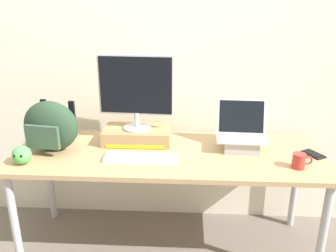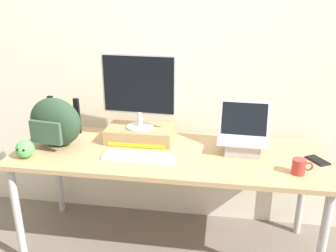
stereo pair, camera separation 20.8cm
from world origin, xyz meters
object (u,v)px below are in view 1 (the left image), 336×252
at_px(messenger_backpack, 51,126).
at_px(toner_box_yellow, 137,135).
at_px(coffee_mug, 299,161).
at_px(external_keyboard, 140,158).
at_px(plush_toy, 22,155).
at_px(desktop_monitor, 136,90).
at_px(open_laptop, 241,139).
at_px(cell_phone, 313,154).

bearing_deg(messenger_backpack, toner_box_yellow, 25.62).
bearing_deg(coffee_mug, external_keyboard, 176.37).
distance_m(toner_box_yellow, external_keyboard, 0.29).
height_order(external_keyboard, plush_toy, plush_toy).
bearing_deg(desktop_monitor, messenger_backpack, -159.29).
bearing_deg(open_laptop, cell_phone, -7.13).
bearing_deg(toner_box_yellow, coffee_mug, -18.76).
bearing_deg(cell_phone, external_keyboard, 156.21).
bearing_deg(external_keyboard, toner_box_yellow, 101.96).
distance_m(toner_box_yellow, coffee_mug, 1.06).
bearing_deg(external_keyboard, open_laptop, 18.20).
relative_size(toner_box_yellow, coffee_mug, 3.85).
height_order(open_laptop, messenger_backpack, messenger_backpack).
bearing_deg(open_laptop, toner_box_yellow, 176.10).
xyz_separation_m(open_laptop, external_keyboard, (-0.64, -0.20, -0.06)).
relative_size(toner_box_yellow, messenger_backpack, 1.17).
height_order(messenger_backpack, coffee_mug, messenger_backpack).
height_order(desktop_monitor, plush_toy, desktop_monitor).
bearing_deg(messenger_backpack, plush_toy, -109.06).
bearing_deg(plush_toy, messenger_backpack, 62.47).
height_order(coffee_mug, cell_phone, coffee_mug).
bearing_deg(toner_box_yellow, messenger_backpack, -162.84).
height_order(messenger_backpack, plush_toy, messenger_backpack).
xyz_separation_m(toner_box_yellow, cell_phone, (1.15, -0.15, -0.04)).
xyz_separation_m(messenger_backpack, plush_toy, (-0.11, -0.21, -0.11)).
distance_m(coffee_mug, cell_phone, 0.24).
bearing_deg(desktop_monitor, open_laptop, -2.55).
bearing_deg(open_laptop, plush_toy, -164.95).
relative_size(desktop_monitor, messenger_backpack, 1.29).
xyz_separation_m(cell_phone, plush_toy, (-1.79, -0.23, 0.05)).
xyz_separation_m(open_laptop, coffee_mug, (0.31, -0.26, -0.02)).
relative_size(cell_phone, plush_toy, 1.42).
bearing_deg(plush_toy, external_keyboard, 7.90).
height_order(toner_box_yellow, desktop_monitor, desktop_monitor).
xyz_separation_m(desktop_monitor, cell_phone, (1.15, -0.15, -0.36)).
distance_m(open_laptop, external_keyboard, 0.67).
height_order(desktop_monitor, open_laptop, desktop_monitor).
bearing_deg(cell_phone, desktop_monitor, 142.01).
distance_m(desktop_monitor, messenger_backpack, 0.60).
xyz_separation_m(external_keyboard, messenger_backpack, (-0.59, 0.12, 0.15)).
xyz_separation_m(external_keyboard, cell_phone, (1.09, 0.13, -0.01)).
xyz_separation_m(desktop_monitor, external_keyboard, (0.06, -0.28, -0.36)).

